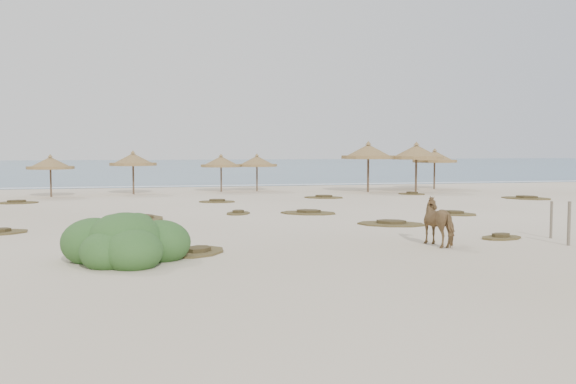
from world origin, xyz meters
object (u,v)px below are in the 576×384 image
object	(u,v)px
palapa_1	(133,160)
horse	(441,222)
palapa_0	(50,164)
bush	(126,243)

from	to	relation	value
palapa_1	horse	world-z (taller)	palapa_1
palapa_0	bush	xyz separation A→B (m)	(4.67, -22.04, -1.41)
palapa_0	bush	world-z (taller)	palapa_0
palapa_1	bush	distance (m)	23.40
palapa_0	bush	distance (m)	22.57
palapa_0	horse	distance (m)	25.14
bush	palapa_1	bearing A→B (deg)	90.44
palapa_1	bush	size ratio (longest dim) A/B	1.15
palapa_1	horse	size ratio (longest dim) A/B	2.24
palapa_0	horse	world-z (taller)	palapa_0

